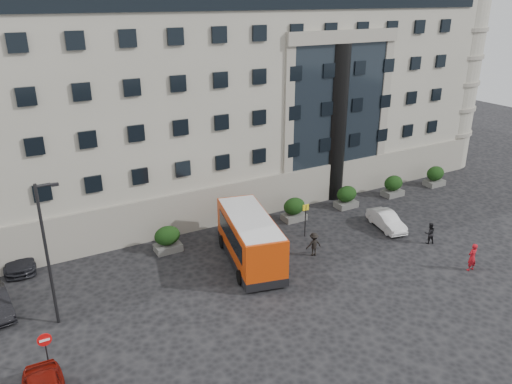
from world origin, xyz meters
TOP-DOWN VIEW (x-y plane):
  - ground at (0.00, 0.00)m, footprint 120.00×120.00m
  - civic_building at (6.00, 22.00)m, footprint 44.00×24.00m
  - entrance_column at (12.00, 10.30)m, footprint 1.80×1.80m
  - hedge_a at (-4.00, 7.80)m, footprint 1.80×1.26m
  - hedge_b at (1.20, 7.80)m, footprint 1.80×1.26m
  - hedge_c at (6.40, 7.80)m, footprint 1.80×1.26m
  - hedge_d at (11.60, 7.80)m, footprint 1.80×1.26m
  - hedge_e at (16.80, 7.80)m, footprint 1.80×1.26m
  - hedge_f at (22.00, 7.80)m, footprint 1.80×1.26m
  - street_lamp at (-11.94, 3.00)m, footprint 1.16×0.18m
  - bus_stop_sign at (5.50, 5.00)m, footprint 0.50×0.08m
  - no_entry_sign at (-13.00, -1.04)m, footprint 0.64×0.16m
  - minibus at (0.21, 3.70)m, footprint 4.35×8.13m
  - red_truck at (-12.03, 18.39)m, footprint 2.71×5.29m
  - parked_car_c at (-13.05, 10.73)m, footprint 2.42×4.82m
  - parked_car_d at (-11.50, 15.62)m, footprint 2.85×5.40m
  - white_taxi at (11.64, 3.11)m, footprint 2.11×4.08m
  - pedestrian_a at (12.01, -4.23)m, footprint 0.70×0.47m
  - pedestrian_b at (12.57, -0.24)m, footprint 0.91×0.80m
  - pedestrian_c at (4.37, 2.35)m, footprint 1.15×0.75m

SIDE VIEW (x-z plane):
  - ground at x=0.00m, z-range 0.00..0.00m
  - white_taxi at x=11.64m, z-range 0.00..1.28m
  - parked_car_c at x=-13.05m, z-range 0.00..1.34m
  - parked_car_d at x=-11.50m, z-range 0.00..1.45m
  - pedestrian_b at x=12.57m, z-range 0.00..1.57m
  - pedestrian_c at x=4.37m, z-range 0.00..1.67m
  - hedge_a at x=-4.00m, z-range 0.01..1.85m
  - hedge_b at x=1.20m, z-range 0.01..1.85m
  - hedge_c at x=6.40m, z-range 0.01..1.85m
  - hedge_d at x=11.60m, z-range 0.01..1.85m
  - hedge_e at x=16.80m, z-range 0.01..1.85m
  - hedge_f at x=22.00m, z-range 0.01..1.85m
  - pedestrian_a at x=12.01m, z-range 0.00..1.88m
  - red_truck at x=-12.03m, z-range 0.03..2.80m
  - no_entry_sign at x=-13.00m, z-range 0.49..2.81m
  - bus_stop_sign at x=5.50m, z-range 0.47..2.99m
  - minibus at x=0.21m, z-range 0.16..3.39m
  - street_lamp at x=-11.94m, z-range 0.37..8.37m
  - entrance_column at x=12.00m, z-range 0.00..13.00m
  - civic_building at x=6.00m, z-range 0.00..18.00m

